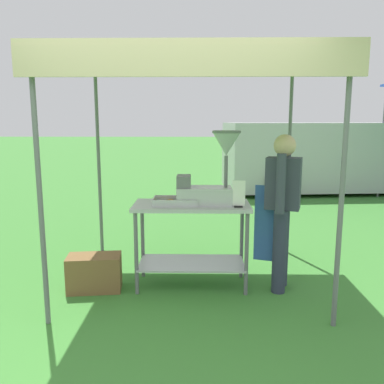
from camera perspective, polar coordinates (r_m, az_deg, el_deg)
The scene contains 9 objects.
ground_plane at distance 9.10m, azimuth -0.76°, elevation -0.91°, with size 70.00×70.00×0.00m, color #3D7F33.
stall_canopy at distance 4.20m, azimuth -0.03°, elevation 17.13°, with size 2.68×2.18×2.35m.
donut_cart at distance 4.21m, azimuth -0.05°, elevation -5.04°, with size 1.20×0.56×0.89m.
donut_tray at distance 4.12m, azimuth -2.51°, elevation -1.50°, with size 0.46×0.28×0.07m.
donut_fryer at distance 4.09m, azimuth 2.71°, elevation 2.38°, with size 0.64×0.29×0.75m.
menu_sign at distance 4.00m, azimuth 6.65°, elevation -0.53°, with size 0.13×0.05×0.27m.
vendor at distance 4.18m, azimuth 12.65°, elevation -1.71°, with size 0.46×0.53×1.61m.
supply_crate at distance 4.36m, azimuth -13.70°, elevation -11.11°, with size 0.57×0.36×0.37m.
van_silver at distance 10.62m, azimuth 19.83°, elevation 4.87°, with size 5.62×2.46×1.69m.
Camera 1 is at (0.28, -2.93, 1.74)m, focal length 37.50 mm.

